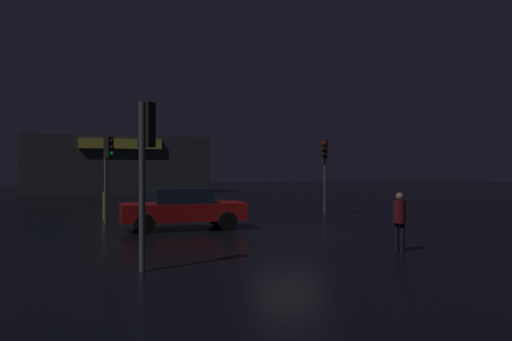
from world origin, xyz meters
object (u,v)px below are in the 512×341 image
Objects in this scene: traffic_signal_main at (108,160)px; pedestrian at (399,217)px; traffic_signal_cross_left at (324,159)px; store_building at (114,165)px; traffic_signal_opposite at (145,150)px; car_near at (183,208)px.

pedestrian is (6.73, -10.60, -1.72)m from traffic_signal_main.
traffic_signal_cross_left is 2.26× the size of pedestrian.
store_building is at bearing 82.65° from traffic_signal_main.
pedestrian is (3.11, -38.65, -1.59)m from store_building.
traffic_signal_main is 2.21× the size of pedestrian.
traffic_signal_opposite is at bearing -134.56° from traffic_signal_cross_left.
traffic_signal_main is at bearing -177.81° from traffic_signal_cross_left.
traffic_signal_opposite is at bearing -91.88° from traffic_signal_main.
car_near is (-8.17, -3.66, -1.98)m from traffic_signal_cross_left.
traffic_signal_opposite reaches higher than traffic_signal_main.
traffic_signal_main is at bearing 88.12° from traffic_signal_opposite.
traffic_signal_main is 10.69m from traffic_signal_opposite.
store_building reaches higher than traffic_signal_main.
pedestrian is at bearing -59.44° from car_near.
traffic_signal_cross_left is (10.56, 0.40, 0.12)m from traffic_signal_main.
pedestrian is (7.08, 0.08, -1.80)m from traffic_signal_opposite.
car_near is 8.53m from pedestrian.
store_building is at bearing 94.60° from pedestrian.
traffic_signal_main reaches higher than car_near.
traffic_signal_cross_left is 11.80m from pedestrian.
car_near is at bearing -92.25° from store_building.
store_building is 28.28m from traffic_signal_main.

